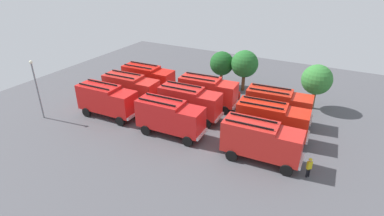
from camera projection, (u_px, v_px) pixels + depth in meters
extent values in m
plane|color=#4C4C51|center=(192.00, 119.00, 35.52)|extent=(54.91, 54.91, 0.00)
cube|color=red|center=(124.00, 104.00, 34.25)|extent=(2.28, 2.57, 2.60)
cube|color=#8C9EAD|center=(132.00, 103.00, 33.69)|extent=(0.15, 2.13, 1.46)
cube|color=red|center=(100.00, 97.00, 35.58)|extent=(4.88, 2.65, 2.90)
cube|color=black|center=(102.00, 82.00, 35.45)|extent=(4.32, 0.25, 0.12)
cube|color=black|center=(94.00, 86.00, 34.34)|extent=(4.32, 0.25, 0.12)
cube|color=silver|center=(134.00, 115.00, 34.27)|extent=(0.27, 2.38, 0.28)
cylinder|color=black|center=(133.00, 112.00, 35.81)|extent=(1.11, 0.38, 1.10)
cylinder|color=black|center=(120.00, 121.00, 33.88)|extent=(1.11, 0.38, 1.10)
cylinder|color=black|center=(101.00, 104.00, 37.78)|extent=(1.11, 0.38, 1.10)
cylinder|color=black|center=(87.00, 112.00, 35.84)|extent=(1.11, 0.38, 1.10)
cube|color=red|center=(191.00, 122.00, 30.53)|extent=(2.30, 2.59, 2.60)
cube|color=#8C9EAD|center=(201.00, 121.00, 29.98)|extent=(0.16, 2.13, 1.46)
cube|color=red|center=(161.00, 113.00, 31.84)|extent=(4.90, 2.69, 2.90)
cube|color=black|center=(164.00, 97.00, 31.71)|extent=(4.32, 0.29, 0.12)
cube|color=black|center=(157.00, 102.00, 30.59)|extent=(4.32, 0.29, 0.12)
cube|color=silver|center=(202.00, 134.00, 30.56)|extent=(0.29, 2.38, 0.28)
cylinder|color=black|center=(198.00, 130.00, 32.10)|extent=(1.11, 0.39, 1.10)
cylinder|color=black|center=(188.00, 141.00, 30.16)|extent=(1.11, 0.39, 1.10)
cylinder|color=black|center=(158.00, 120.00, 34.03)|extent=(1.11, 0.39, 1.10)
cylinder|color=black|center=(146.00, 130.00, 32.09)|extent=(1.11, 0.39, 1.10)
cube|color=red|center=(289.00, 147.00, 26.43)|extent=(2.30, 2.59, 2.60)
cube|color=#8C9EAD|center=(302.00, 147.00, 25.88)|extent=(0.17, 2.13, 1.46)
cube|color=red|center=(250.00, 136.00, 27.73)|extent=(4.90, 2.70, 2.90)
cube|color=black|center=(253.00, 118.00, 27.60)|extent=(4.32, 0.30, 0.12)
cube|color=black|center=(249.00, 124.00, 26.48)|extent=(4.32, 0.30, 0.12)
cube|color=silver|center=(301.00, 162.00, 26.46)|extent=(0.30, 2.38, 0.28)
cylinder|color=black|center=(291.00, 155.00, 28.00)|extent=(1.11, 0.40, 1.10)
cylinder|color=black|center=(286.00, 170.00, 26.06)|extent=(1.11, 0.40, 1.10)
cylinder|color=black|center=(240.00, 143.00, 29.92)|extent=(1.11, 0.40, 1.10)
cylinder|color=black|center=(232.00, 155.00, 27.97)|extent=(1.11, 0.40, 1.10)
cube|color=red|center=(147.00, 92.00, 37.36)|extent=(2.30, 2.59, 2.60)
cube|color=#8C9EAD|center=(155.00, 91.00, 36.81)|extent=(0.17, 2.13, 1.46)
cube|color=red|center=(124.00, 86.00, 38.66)|extent=(4.90, 2.70, 2.90)
cube|color=black|center=(126.00, 73.00, 38.53)|extent=(4.32, 0.30, 0.12)
cube|color=black|center=(119.00, 76.00, 37.41)|extent=(4.32, 0.30, 0.12)
cube|color=silver|center=(156.00, 102.00, 37.39)|extent=(0.30, 2.38, 0.28)
cylinder|color=black|center=(155.00, 100.00, 38.93)|extent=(1.11, 0.40, 1.10)
cylinder|color=black|center=(144.00, 107.00, 36.99)|extent=(1.11, 0.40, 1.10)
cylinder|color=black|center=(123.00, 93.00, 40.85)|extent=(1.11, 0.40, 1.10)
cylinder|color=black|center=(112.00, 100.00, 38.91)|extent=(1.11, 0.40, 1.10)
cube|color=red|center=(210.00, 106.00, 33.78)|extent=(2.30, 2.59, 2.60)
cube|color=#8C9EAD|center=(219.00, 105.00, 33.23)|extent=(0.17, 2.13, 1.46)
cube|color=red|center=(181.00, 99.00, 35.08)|extent=(4.90, 2.70, 2.90)
cube|color=black|center=(184.00, 84.00, 34.95)|extent=(4.32, 0.30, 0.12)
cube|color=black|center=(178.00, 88.00, 33.84)|extent=(4.32, 0.30, 0.12)
cube|color=silver|center=(219.00, 117.00, 33.81)|extent=(0.30, 2.38, 0.28)
cylinder|color=black|center=(215.00, 114.00, 35.35)|extent=(1.11, 0.40, 1.10)
cylinder|color=black|center=(207.00, 123.00, 33.41)|extent=(1.11, 0.40, 1.10)
cylinder|color=black|center=(177.00, 106.00, 37.27)|extent=(1.11, 0.40, 1.10)
cylinder|color=black|center=(168.00, 114.00, 35.33)|extent=(1.11, 0.40, 1.10)
cube|color=red|center=(297.00, 125.00, 29.99)|extent=(2.37, 2.65, 2.60)
cube|color=#8C9EAD|center=(309.00, 124.00, 29.46)|extent=(0.23, 2.13, 1.46)
cube|color=red|center=(261.00, 116.00, 31.21)|extent=(4.96, 2.83, 2.90)
cube|color=black|center=(264.00, 100.00, 31.08)|extent=(4.32, 0.42, 0.12)
cube|color=black|center=(261.00, 105.00, 29.96)|extent=(4.32, 0.42, 0.12)
cube|color=silver|center=(308.00, 137.00, 30.05)|extent=(0.37, 2.38, 0.28)
cylinder|color=black|center=(298.00, 133.00, 31.58)|extent=(1.12, 0.43, 1.10)
cylinder|color=black|center=(295.00, 145.00, 29.61)|extent=(1.12, 0.43, 1.10)
cylinder|color=black|center=(251.00, 124.00, 33.38)|extent=(1.12, 0.43, 1.10)
cylinder|color=black|center=(245.00, 134.00, 31.42)|extent=(1.12, 0.43, 1.10)
cube|color=red|center=(164.00, 81.00, 40.56)|extent=(2.28, 2.57, 2.60)
cube|color=#8C9EAD|center=(170.00, 80.00, 40.00)|extent=(0.15, 2.13, 1.46)
cube|color=red|center=(142.00, 76.00, 41.90)|extent=(4.88, 2.65, 2.90)
cube|color=black|center=(144.00, 64.00, 41.76)|extent=(4.32, 0.25, 0.12)
cube|color=black|center=(138.00, 67.00, 40.65)|extent=(4.32, 0.25, 0.12)
cube|color=silver|center=(172.00, 91.00, 40.59)|extent=(0.27, 2.38, 0.28)
cylinder|color=black|center=(170.00, 89.00, 42.13)|extent=(1.11, 0.38, 1.10)
cylinder|color=black|center=(161.00, 96.00, 40.20)|extent=(1.11, 0.38, 1.10)
cylinder|color=black|center=(140.00, 83.00, 44.09)|extent=(1.11, 0.38, 1.10)
cylinder|color=black|center=(130.00, 89.00, 42.16)|extent=(1.11, 0.38, 1.10)
cube|color=red|center=(227.00, 94.00, 36.67)|extent=(2.37, 2.65, 2.60)
cube|color=#8C9EAD|center=(235.00, 93.00, 36.14)|extent=(0.23, 2.13, 1.46)
cube|color=red|center=(200.00, 89.00, 37.89)|extent=(4.96, 2.83, 2.90)
cube|color=black|center=(202.00, 75.00, 37.76)|extent=(4.32, 0.42, 0.12)
cube|color=black|center=(198.00, 78.00, 36.64)|extent=(4.32, 0.42, 0.12)
cube|color=silver|center=(236.00, 105.00, 36.73)|extent=(0.37, 2.38, 0.28)
cylinder|color=black|center=(231.00, 102.00, 38.26)|extent=(1.12, 0.43, 1.10)
cylinder|color=black|center=(225.00, 110.00, 36.29)|extent=(1.12, 0.43, 1.10)
cylinder|color=black|center=(195.00, 96.00, 40.06)|extent=(1.12, 0.43, 1.10)
cylinder|color=black|center=(187.00, 103.00, 38.10)|extent=(1.12, 0.43, 1.10)
cube|color=red|center=(301.00, 109.00, 33.17)|extent=(2.37, 2.65, 2.60)
cube|color=#8C9EAD|center=(312.00, 108.00, 32.65)|extent=(0.23, 2.13, 1.46)
cube|color=red|center=(269.00, 102.00, 34.39)|extent=(4.97, 2.84, 2.90)
cube|color=black|center=(271.00, 87.00, 34.26)|extent=(4.32, 0.43, 0.12)
cube|color=black|center=(269.00, 91.00, 33.14)|extent=(4.32, 0.43, 0.12)
cube|color=silver|center=(311.00, 120.00, 33.23)|extent=(0.37, 2.38, 0.28)
cylinder|color=black|center=(302.00, 117.00, 34.76)|extent=(1.12, 0.43, 1.10)
cylinder|color=black|center=(299.00, 127.00, 32.79)|extent=(1.12, 0.43, 1.10)
cylinder|color=black|center=(259.00, 109.00, 36.56)|extent=(1.12, 0.43, 1.10)
cylinder|color=black|center=(254.00, 118.00, 34.59)|extent=(1.12, 0.43, 1.10)
cylinder|color=black|center=(307.00, 173.00, 25.91)|extent=(0.16, 0.16, 0.84)
cylinder|color=black|center=(309.00, 172.00, 25.97)|extent=(0.16, 0.16, 0.84)
cube|color=gold|center=(309.00, 165.00, 25.60)|extent=(0.46, 0.47, 0.73)
sphere|color=tan|center=(310.00, 160.00, 25.38)|extent=(0.24, 0.24, 0.24)
cylinder|color=gold|center=(311.00, 159.00, 25.34)|extent=(0.30, 0.30, 0.07)
cylinder|color=black|center=(238.00, 101.00, 39.01)|extent=(0.16, 0.16, 0.74)
cylinder|color=black|center=(239.00, 101.00, 39.18)|extent=(0.16, 0.16, 0.74)
cube|color=#B7140F|center=(239.00, 96.00, 38.79)|extent=(0.25, 0.42, 0.65)
sphere|color=brown|center=(239.00, 93.00, 38.60)|extent=(0.21, 0.21, 0.21)
cylinder|color=#B7140F|center=(239.00, 92.00, 38.57)|extent=(0.26, 0.26, 0.06)
cylinder|color=brown|center=(221.00, 80.00, 43.96)|extent=(0.42, 0.42, 2.09)
sphere|color=#19511E|center=(222.00, 63.00, 42.88)|extent=(3.34, 3.34, 3.34)
cylinder|color=brown|center=(243.00, 82.00, 42.76)|extent=(0.46, 0.46, 2.30)
sphere|color=#236628|center=(245.00, 64.00, 41.57)|extent=(3.68, 3.68, 3.68)
cylinder|color=brown|center=(313.00, 100.00, 37.59)|extent=(0.45, 0.45, 2.24)
sphere|color=#337A33|center=(317.00, 80.00, 36.43)|extent=(3.59, 3.59, 3.59)
cone|color=#F2600C|center=(233.00, 103.00, 38.63)|extent=(0.43, 0.43, 0.61)
cylinder|color=slate|center=(38.00, 92.00, 34.36)|extent=(0.16, 0.16, 6.55)
sphere|color=#F2EFCC|center=(31.00, 62.00, 32.85)|extent=(0.36, 0.36, 0.36)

